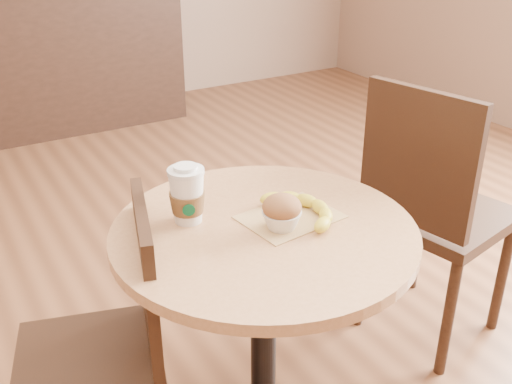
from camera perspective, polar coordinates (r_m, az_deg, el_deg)
cafe_table at (r=1.59m, az=0.74°, el=-9.53°), size 0.76×0.76×0.75m
chair_left at (r=1.62m, az=-13.67°, el=-13.87°), size 0.46×0.46×0.84m
chair_right at (r=2.13m, az=16.39°, el=-1.42°), size 0.51×0.51×0.97m
service_counter at (r=4.45m, az=-21.95°, el=11.81°), size 2.30×0.65×1.04m
kraft_bag at (r=1.53m, az=3.27°, el=-2.39°), size 0.26×0.21×0.00m
coffee_cup at (r=1.49m, az=-6.58°, el=-0.44°), size 0.09×0.09×0.15m
muffin at (r=1.46m, az=2.47°, el=-1.92°), size 0.10×0.10×0.09m
banana at (r=1.53m, az=4.59°, el=-1.60°), size 0.17×0.26×0.03m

